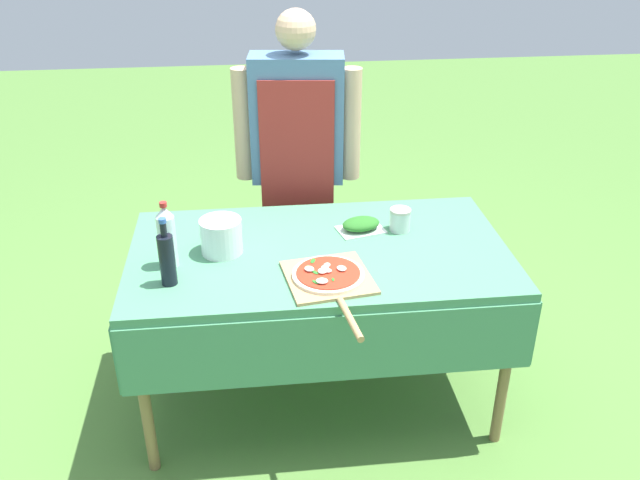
{
  "coord_description": "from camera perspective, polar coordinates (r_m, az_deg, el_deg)",
  "views": [
    {
      "loc": [
        -0.25,
        -2.31,
        2.03
      ],
      "look_at": [
        0.0,
        0.0,
        0.78
      ],
      "focal_mm": 38.0,
      "sensor_mm": 36.0,
      "label": 1
    }
  ],
  "objects": [
    {
      "name": "mixing_tub",
      "position": [
        2.63,
        -8.31,
        0.32
      ],
      "size": [
        0.16,
        0.16,
        0.14
      ],
      "primitive_type": "cylinder",
      "color": "silver",
      "rests_on": "prep_table"
    },
    {
      "name": "water_bottle",
      "position": [
        2.55,
        -12.77,
        0.3
      ],
      "size": [
        0.07,
        0.07,
        0.26
      ],
      "color": "silver",
      "rests_on": "prep_table"
    },
    {
      "name": "sauce_jar",
      "position": [
        2.8,
        6.75,
        1.61
      ],
      "size": [
        0.09,
        0.09,
        0.09
      ],
      "color": "silver",
      "rests_on": "prep_table"
    },
    {
      "name": "ground_plane",
      "position": [
        3.09,
        -0.06,
        -12.79
      ],
      "size": [
        12.0,
        12.0,
        0.0
      ],
      "primitive_type": "plane",
      "color": "#517F38"
    },
    {
      "name": "pizza_on_peel",
      "position": [
        2.45,
        0.78,
        -3.2
      ],
      "size": [
        0.34,
        0.56,
        0.05
      ],
      "rotation": [
        0.0,
        0.0,
        0.15
      ],
      "color": "tan",
      "rests_on": "prep_table"
    },
    {
      "name": "person_cook",
      "position": [
        3.16,
        -1.9,
        7.56
      ],
      "size": [
        0.58,
        0.23,
        1.54
      ],
      "rotation": [
        0.0,
        0.0,
        3.03
      ],
      "color": "#70604C",
      "rests_on": "ground"
    },
    {
      "name": "herb_container",
      "position": [
        2.79,
        3.46,
        1.29
      ],
      "size": [
        0.21,
        0.17,
        0.05
      ],
      "rotation": [
        0.0,
        0.0,
        0.25
      ],
      "color": "silver",
      "rests_on": "prep_table"
    },
    {
      "name": "oil_bottle",
      "position": [
        2.45,
        -12.76,
        -1.52
      ],
      "size": [
        0.06,
        0.06,
        0.26
      ],
      "color": "black",
      "rests_on": "prep_table"
    },
    {
      "name": "prep_table",
      "position": [
        2.7,
        -0.07,
        -2.21
      ],
      "size": [
        1.5,
        0.84,
        0.74
      ],
      "color": "#478960",
      "rests_on": "ground"
    }
  ]
}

